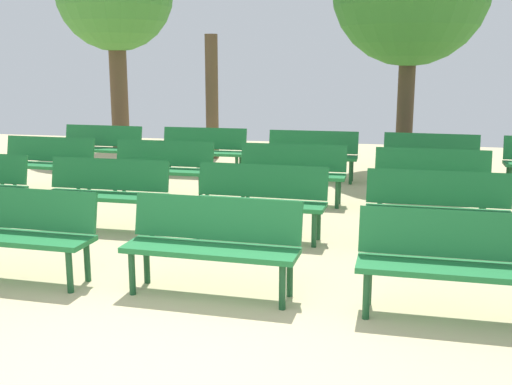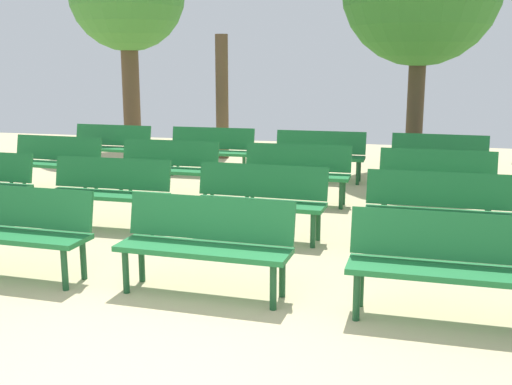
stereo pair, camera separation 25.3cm
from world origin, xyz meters
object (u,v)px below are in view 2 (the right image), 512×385
bench_r0_c2 (206,239)px  bench_r3_c2 (320,153)px  bench_r2_c1 (168,165)px  bench_r1_c2 (260,197)px  bench_r1_c1 (108,188)px  bench_r2_c0 (55,159)px  bench_r3_c3 (439,157)px  tree_1 (222,97)px  bench_r1_c3 (438,207)px  bench_r0_c1 (14,226)px  bench_r3_c0 (110,145)px  bench_r0_c3 (447,260)px  bench_r2_c3 (437,177)px  bench_r3_c1 (211,148)px  bench_r2_c2 (296,170)px

bench_r0_c2 → bench_r3_c2: same height
bench_r2_c1 → bench_r1_c2: bearing=-43.6°
bench_r1_c1 → bench_r2_c0: same height
bench_r2_c1 → bench_r3_c3: size_ratio=0.99×
bench_r2_c0 → tree_1: 4.40m
bench_r3_c2 → bench_r1_c3: bearing=-63.8°
bench_r0_c1 → bench_r3_c0: bearing=110.6°
bench_r1_c2 → bench_r1_c3: bearing=2.0°
bench_r0_c1 → tree_1: bearing=94.2°
bench_r0_c3 → bench_r3_c3: bearing=89.8°
bench_r0_c3 → bench_r3_c2: 6.09m
bench_r0_c3 → bench_r1_c3: bearing=91.4°
bench_r2_c1 → bench_r0_c2: bearing=-62.4°
bench_r0_c3 → bench_r1_c2: size_ratio=0.99×
bench_r0_c2 → bench_r0_c3: same height
bench_r2_c3 → bench_r3_c3: same height
bench_r0_c1 → bench_r3_c1: 5.81m
bench_r2_c0 → bench_r3_c2: bearing=26.8°
bench_r0_c1 → bench_r1_c1: (0.03, 1.93, 0.00)m
bench_r0_c3 → bench_r1_c1: 4.53m
bench_r1_c2 → bench_r2_c2: bearing=89.7°
tree_1 → bench_r3_c1: bearing=-78.8°
bench_r1_c3 → bench_r2_c1: bearing=154.9°
bench_r2_c3 → bench_r0_c2: bearing=-117.8°
bench_r3_c1 → bench_r0_c2: bearing=-72.6°
bench_r2_c0 → bench_r3_c1: 2.83m
bench_r1_c2 → bench_r3_c3: 4.40m
bench_r0_c3 → bench_r2_c1: same height
bench_r1_c2 → bench_r3_c2: 3.82m
bench_r0_c1 → bench_r2_c0: 4.35m
bench_r1_c2 → bench_r1_c3: 2.05m
bench_r1_c1 → bench_r0_c3: bearing=-25.9°
bench_r1_c2 → bench_r3_c0: 5.55m
bench_r2_c0 → bench_r2_c1: same height
bench_r2_c3 → bench_r3_c0: same height
bench_r0_c1 → bench_r1_c3: bearing=27.1°
bench_r2_c3 → bench_r3_c1: same height
bench_r2_c1 → bench_r3_c0: 2.80m
bench_r1_c3 → bench_r2_c0: same height
bench_r2_c2 → bench_r3_c1: same height
bench_r3_c2 → bench_r3_c3: same height
bench_r2_c1 → bench_r3_c3: 4.56m
bench_r1_c1 → bench_r3_c0: 4.33m
bench_r1_c3 → bench_r2_c2: 2.77m
bench_r2_c0 → bench_r3_c0: (0.03, 1.91, 0.00)m
bench_r0_c1 → bench_r2_c3: bearing=44.5°
bench_r0_c2 → bench_r2_c0: (-3.93, 3.87, 0.00)m
bench_r0_c3 → bench_r2_c2: 4.39m
bench_r0_c2 → bench_r3_c2: bearing=90.3°
bench_r0_c3 → bench_r3_c3: same height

